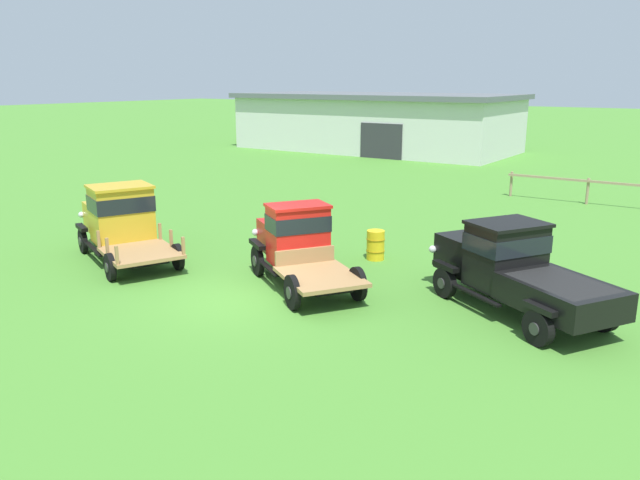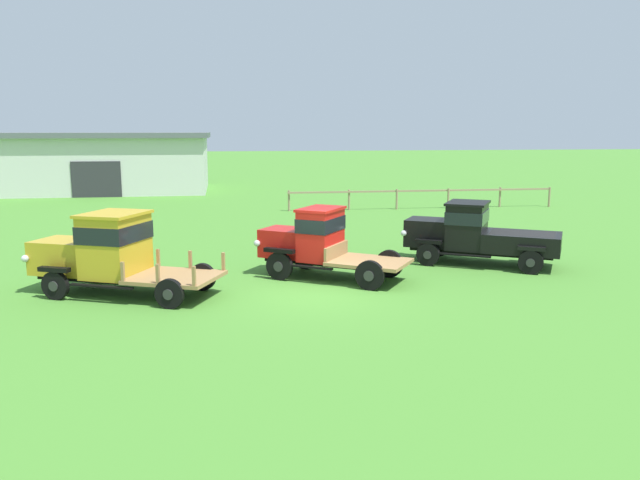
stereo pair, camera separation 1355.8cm
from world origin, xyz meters
name	(u,v)px [view 1 (the left image)]	position (x,y,z in m)	size (l,w,h in m)	color
ground_plane	(241,298)	(0.00, 0.00, 0.00)	(240.00, 240.00, 0.00)	#47842D
farm_shed	(376,122)	(-13.86, 31.72, 2.15)	(20.97, 10.23, 4.27)	silver
vintage_truck_foreground_near	(120,219)	(-5.63, 0.90, 1.17)	(5.54, 3.71, 2.25)	black
vintage_truck_second_in_line	(296,241)	(0.31, 1.96, 1.10)	(4.72, 3.89, 2.14)	black
vintage_truck_midrow_center	(515,268)	(5.89, 3.00, 1.04)	(5.17, 4.01, 2.08)	black
oil_drum_beside_row	(376,245)	(1.09, 4.96, 0.45)	(0.57, 0.57, 0.90)	gold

